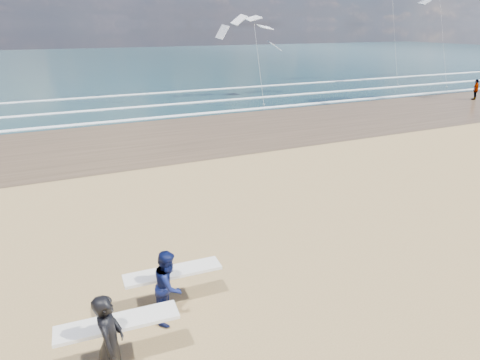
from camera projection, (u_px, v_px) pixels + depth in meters
wet_sand_strip at (365, 113)px, 31.88m from camera, size 220.00×12.00×0.01m
ocean at (164, 61)px, 77.71m from camera, size 220.00×100.00×0.02m
foam_breakers at (293, 94)px, 40.44m from camera, size 220.00×11.70×0.05m
surfer_near at (111, 341)px, 7.49m from camera, size 2.23×1.10×1.96m
surfer_far at (169, 284)px, 9.38m from camera, size 2.23×1.19×1.69m
beachgoer_1 at (476, 90)px, 37.07m from camera, size 1.13×0.77×1.78m
kite_1 at (257, 46)px, 36.02m from camera, size 6.15×4.78×7.90m
kite_2 at (442, 23)px, 44.89m from camera, size 5.39×4.69×11.76m
kite_5 at (394, 20)px, 46.51m from camera, size 5.11×4.66×12.55m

